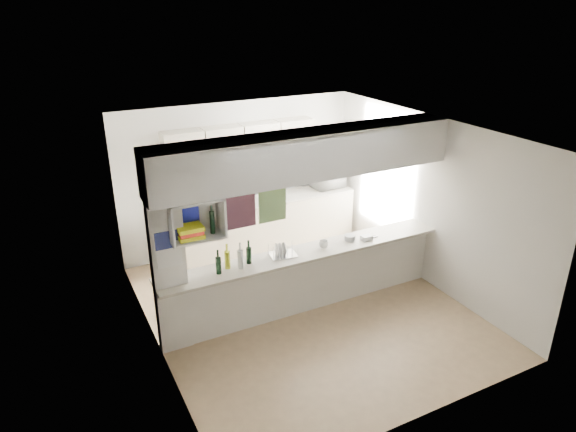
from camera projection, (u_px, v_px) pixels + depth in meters
floor at (305, 308)px, 7.43m from camera, size 4.80×4.80×0.00m
ceiling at (308, 132)px, 6.42m from camera, size 4.80×4.80×0.00m
wall_back at (239, 176)px, 8.89m from camera, size 4.20×0.00×4.20m
wall_left at (151, 259)px, 6.04m from camera, size 0.00×4.80×4.80m
wall_right at (427, 201)px, 7.81m from camera, size 0.00×4.80×4.80m
servery_partition at (295, 204)px, 6.71m from camera, size 4.20×0.50×2.60m
cubby_shelf at (194, 221)px, 6.05m from camera, size 0.65×0.35×0.50m
kitchen_run at (254, 205)px, 8.93m from camera, size 3.60×0.63×2.24m
microwave at (328, 179)px, 9.45m from camera, size 0.60×0.43×0.31m
bowl at (327, 170)px, 9.33m from camera, size 0.26×0.26×0.06m
dish_rack at (283, 250)px, 6.94m from camera, size 0.40×0.32×0.19m
cup at (324, 244)px, 7.13m from camera, size 0.15×0.15×0.10m
wine_bottles at (234, 259)px, 6.58m from camera, size 0.52×0.15×0.36m
plastic_tubs at (357, 238)px, 7.40m from camera, size 0.50×0.23×0.08m
utensil_jar at (204, 205)px, 8.49m from camera, size 0.11×0.11×0.15m
knife_block at (231, 198)px, 8.71m from camera, size 0.12×0.10×0.20m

